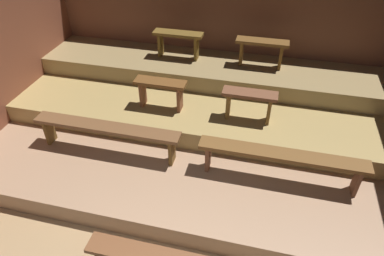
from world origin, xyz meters
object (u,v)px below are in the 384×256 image
(bench_lower_left, at_px, (107,130))
(bench_middle_right, at_px, (249,100))
(bench_lower_right, at_px, (282,158))
(bench_upper_right, at_px, (262,47))
(bench_middle_left, at_px, (161,88))
(bench_upper_left, at_px, (178,39))

(bench_lower_left, distance_m, bench_middle_right, 2.15)
(bench_lower_right, relative_size, bench_upper_right, 2.46)
(bench_lower_right, bearing_deg, bench_middle_left, 155.03)
(bench_lower_right, height_order, bench_middle_right, bench_middle_right)
(bench_upper_left, bearing_deg, bench_middle_left, -87.75)
(bench_middle_left, distance_m, bench_middle_right, 1.39)
(bench_lower_right, relative_size, bench_middle_right, 2.69)
(bench_lower_right, distance_m, bench_upper_right, 2.26)
(bench_lower_left, height_order, bench_upper_left, bench_upper_left)
(bench_upper_left, height_order, bench_upper_right, same)
(bench_middle_left, bearing_deg, bench_lower_left, -121.09)
(bench_lower_left, xyz_separation_m, bench_upper_left, (0.49, 2.13, 0.56))
(bench_middle_left, height_order, bench_middle_right, same)
(bench_lower_left, height_order, bench_middle_left, bench_middle_left)
(bench_lower_right, bearing_deg, bench_upper_right, 103.08)
(bench_middle_right, xyz_separation_m, bench_upper_left, (-1.44, 1.23, 0.31))
(bench_upper_left, bearing_deg, bench_lower_right, -47.06)
(bench_lower_left, distance_m, bench_upper_right, 2.96)
(bench_lower_left, height_order, bench_lower_right, same)
(bench_lower_left, relative_size, bench_upper_left, 2.46)
(bench_lower_left, xyz_separation_m, bench_upper_right, (1.98, 2.13, 0.56))
(bench_lower_left, relative_size, bench_middle_left, 2.69)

